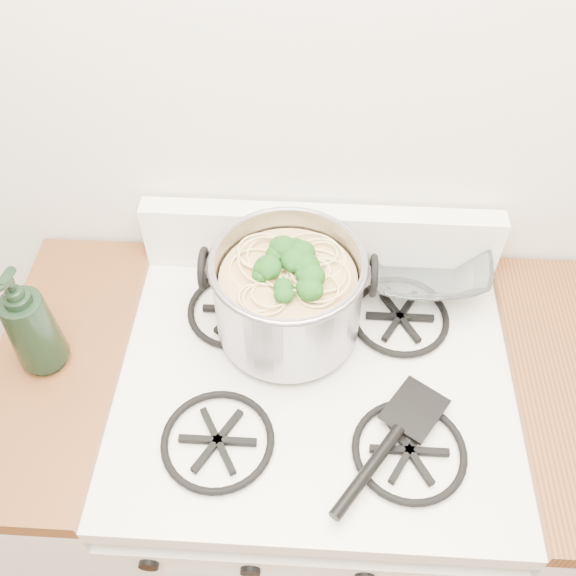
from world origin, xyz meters
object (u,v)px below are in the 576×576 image
Objects in this scene: stock_pot at (288,295)px; spatula at (415,407)px; gas_range at (309,481)px; glass_bowl at (419,265)px; bottle at (28,321)px.

stock_pot reaches higher than spatula.
gas_range is at bearing -62.15° from stock_pot.
stock_pot is 0.31m from spatula.
glass_bowl is at bearing 31.43° from stock_pot.
gas_range is at bearing -127.48° from glass_bowl.
gas_range is 0.61m from glass_bowl.
spatula is at bearing -95.13° from glass_bowl.
spatula is 1.25× the size of bottle.
stock_pot is at bearing 27.89° from bottle.
spatula is 2.70× the size of glass_bowl.
spatula is 0.35m from glass_bowl.
gas_range is 2.85× the size of stock_pot.
bottle is (-0.73, -0.28, 0.11)m from glass_bowl.
stock_pot is at bearing 117.85° from gas_range.
stock_pot is 1.05× the size of spatula.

